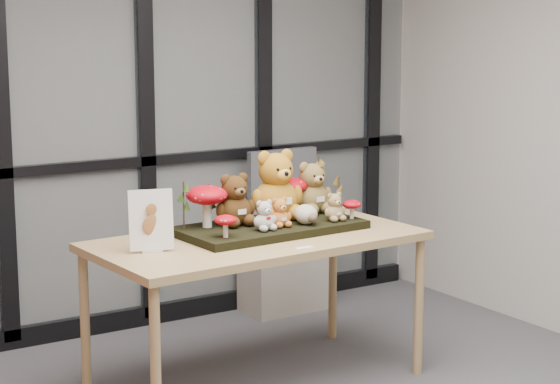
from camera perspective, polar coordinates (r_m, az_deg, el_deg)
room_shell at (r=3.89m, az=1.76°, el=5.95°), size 5.00×5.00×5.00m
glass_partition at (r=6.11m, az=-11.43°, el=4.81°), size 4.90×0.06×2.78m
display_table at (r=5.29m, az=-1.33°, el=-3.22°), size 1.76×0.94×0.80m
diorama_tray at (r=5.40m, az=-0.58°, el=-2.02°), size 1.01×0.54×0.04m
bear_pooh_yellow at (r=5.49m, az=-0.26°, el=0.62°), size 0.33×0.30×0.42m
bear_brown_medium at (r=5.34m, az=-2.59°, el=-0.26°), size 0.24×0.22×0.30m
bear_tan_back at (r=5.67m, az=1.81°, el=0.43°), size 0.26×0.23×0.32m
bear_small_yellow at (r=5.30m, az=-0.03°, el=-1.05°), size 0.14×0.13×0.17m
bear_white_bow at (r=5.22m, az=-0.89°, el=-1.22°), size 0.14×0.13×0.18m
bear_beige_small at (r=5.46m, az=3.07°, el=-0.74°), size 0.14×0.12×0.17m
plush_cream_hedgehog at (r=5.37m, az=1.47°, el=-1.21°), size 0.09×0.09×0.12m
mushroom_back_left at (r=5.30m, az=-4.13°, el=-0.69°), size 0.22×0.22×0.24m
mushroom_back_right at (r=5.63m, az=0.51°, el=-0.10°), size 0.21×0.21×0.23m
mushroom_front_left at (r=5.07m, az=-3.09°, el=-1.86°), size 0.11×0.11×0.13m
mushroom_front_right at (r=5.53m, az=4.07°, el=-0.93°), size 0.10×0.10×0.11m
sprig_green_far_left at (r=5.24m, az=-5.44°, el=-0.78°), size 0.05×0.05×0.26m
sprig_green_mid_left at (r=5.38m, az=-4.00°, el=-0.68°), size 0.05×0.05×0.21m
sprig_dry_far_right at (r=5.68m, az=2.18°, el=0.43°), size 0.05×0.05×0.31m
sprig_dry_mid_right at (r=5.62m, az=3.32°, el=-0.20°), size 0.05×0.05×0.22m
sprig_green_centre at (r=5.49m, az=-2.41°, el=-0.54°), size 0.05×0.05×0.20m
sign_holder at (r=4.96m, az=-7.26°, el=-1.74°), size 0.22×0.10×0.31m
label_card at (r=5.04m, az=1.36°, el=-3.15°), size 0.10×0.03×0.00m
cabinet at (r=6.71m, az=0.22°, el=-3.68°), size 0.54×0.31×0.72m
monitor at (r=6.61m, az=0.13°, el=0.88°), size 0.50×0.05×0.36m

